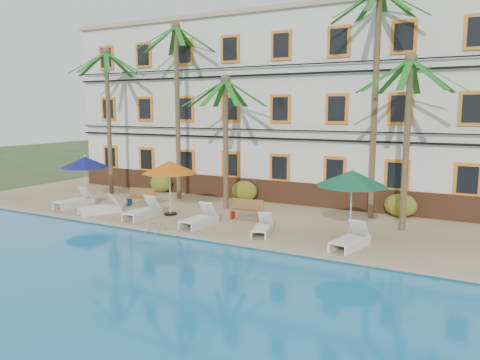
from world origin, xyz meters
The scene contains 25 objects.
ground centered at (0.00, 0.00, 0.00)m, with size 100.00×100.00×0.00m, color #384C23.
pool_deck centered at (0.00, 5.00, 0.12)m, with size 30.00×12.00×0.25m, color tan.
swimming_pool centered at (0.00, -7.00, 0.10)m, with size 26.00×12.00×0.20m, color #197DBB.
pool_coping centered at (0.00, -0.90, 0.28)m, with size 30.00×0.35×0.06m, color tan.
hotel_building centered at (0.00, 9.98, 5.37)m, with size 25.40×6.44×10.22m.
palm_a centered at (-8.50, 4.84, 5.66)m, with size 4.30×4.30×8.48m.
palm_b centered at (-4.01, 5.48, 6.31)m, with size 4.30×4.30×9.64m.
palm_c centered at (-0.30, 4.35, 4.59)m, with size 4.30×4.30×6.65m.
palm_d centered at (6.60, 5.80, 6.71)m, with size 4.30×4.30×10.36m.
palm_e centered at (8.29, 4.12, 4.91)m, with size 4.30×4.30×7.18m.
shrub_left centered at (-6.16, 6.60, 0.80)m, with size 1.50×0.90×1.10m, color #265117.
shrub_mid centered at (-0.43, 6.60, 0.80)m, with size 1.50×0.90×1.10m, color #265117.
shrub_right centered at (7.80, 6.60, 0.80)m, with size 1.50×0.90×1.10m, color #265117.
umbrella_blue centered at (-7.51, 1.97, 2.44)m, with size 2.57×2.57×2.57m.
umbrella_red centered at (-1.91, 1.86, 2.51)m, with size 2.65×2.65×2.65m.
umbrella_green centered at (6.76, 1.71, 2.62)m, with size 2.78×2.78×2.77m.
lounger_a centered at (-7.40, 1.05, 0.57)m, with size 0.95×2.13×0.98m.
lounger_b centered at (-5.04, 0.48, 0.55)m, with size 1.53×2.06×0.93m.
lounger_c centered at (-2.67, 0.79, 0.56)m, with size 0.74×2.05×0.97m.
lounger_d centered at (0.49, 0.75, 0.56)m, with size 0.78×2.06×0.96m.
lounger_e centered at (3.46, 0.83, 0.52)m, with size 1.03×1.83×0.82m.
lounger_f centered at (7.08, 0.63, 0.56)m, with size 1.09×2.10×0.95m.
bench_left centered at (-4.52, 2.80, 0.72)m, with size 1.55×0.69×0.93m.
bench_right centered at (1.72, 2.71, 0.72)m, with size 1.55×0.65×0.93m.
pool_ladder centered at (-0.50, -1.00, 0.25)m, with size 0.54×0.74×0.74m.
Camera 1 is at (11.38, -15.68, 5.21)m, focal length 35.00 mm.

